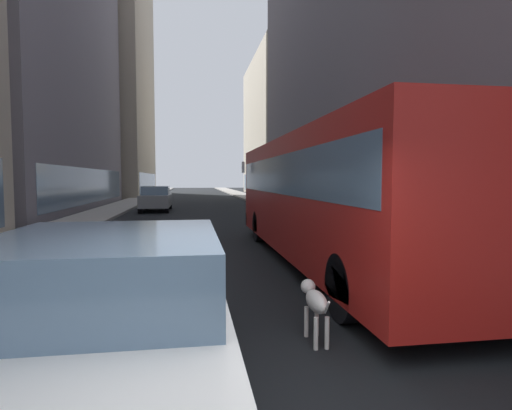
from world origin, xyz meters
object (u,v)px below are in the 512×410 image
car_white_van (113,321)px  dalmatian_dog (315,301)px  car_grey_wagon (156,198)px  transit_bus (327,191)px

car_white_van → dalmatian_dog: 2.59m
car_grey_wagon → car_white_van: size_ratio=0.93×
car_grey_wagon → car_white_van: (1.60, -23.16, 0.00)m
transit_bus → car_grey_wagon: (-5.60, 17.12, -0.95)m
transit_bus → dalmatian_dog: 5.23m
transit_bus → car_grey_wagon: size_ratio=2.63×
transit_bus → dalmatian_dog: bearing=-110.4°
car_white_van → dalmatian_dog: size_ratio=4.90×
car_grey_wagon → car_white_van: same height
car_white_van → dalmatian_dog: bearing=29.9°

